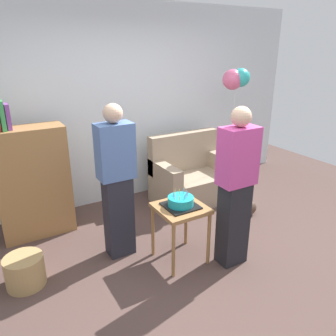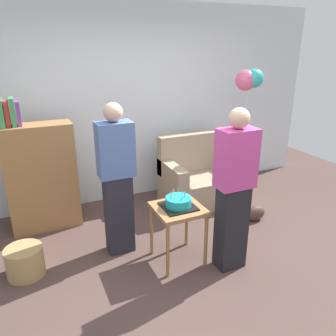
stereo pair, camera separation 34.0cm
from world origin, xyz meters
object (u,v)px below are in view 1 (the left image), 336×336
(side_table, at_px, (180,215))
(person_blowing_candles, at_px, (117,182))
(bookshelf, at_px, (32,181))
(balloon_bunch, at_px, (236,79))
(person_holding_cake, at_px, (236,188))
(wicker_basket, at_px, (25,271))
(handbag, at_px, (248,209))
(couch, at_px, (191,177))
(birthday_cake, at_px, (181,202))

(side_table, bearing_deg, person_blowing_candles, 138.97)
(bookshelf, relative_size, balloon_bunch, 0.87)
(bookshelf, relative_size, side_table, 2.60)
(bookshelf, distance_m, person_holding_cake, 2.30)
(person_holding_cake, bearing_deg, person_blowing_candles, -44.07)
(wicker_basket, height_order, handbag, wicker_basket)
(person_blowing_candles, bearing_deg, couch, 24.77)
(balloon_bunch, bearing_deg, handbag, -112.41)
(birthday_cake, relative_size, handbag, 1.14)
(birthday_cake, relative_size, person_blowing_candles, 0.20)
(balloon_bunch, bearing_deg, person_holding_cake, -129.57)
(couch, height_order, person_holding_cake, person_holding_cake)
(bookshelf, xyz_separation_m, handbag, (2.47, -0.98, -0.57))
(couch, height_order, balloon_bunch, balloon_bunch)
(couch, distance_m, birthday_cake, 1.51)
(person_blowing_candles, bearing_deg, handbag, -5.39)
(birthday_cake, xyz_separation_m, balloon_bunch, (1.59, 1.10, 1.03))
(person_holding_cake, xyz_separation_m, wicker_basket, (-1.91, 0.69, -0.68))
(side_table, bearing_deg, birthday_cake, 147.84)
(side_table, bearing_deg, couch, 51.57)
(side_table, relative_size, person_blowing_candles, 0.38)
(person_holding_cake, distance_m, balloon_bunch, 2.01)
(side_table, xyz_separation_m, balloon_bunch, (1.59, 1.10, 1.18))
(bookshelf, relative_size, birthday_cake, 5.03)
(couch, bearing_deg, person_holding_cake, -108.15)
(person_blowing_candles, height_order, handbag, person_blowing_candles)
(balloon_bunch, bearing_deg, bookshelf, 175.51)
(birthday_cake, distance_m, person_holding_cake, 0.56)
(bookshelf, distance_m, person_blowing_candles, 1.13)
(balloon_bunch, bearing_deg, person_blowing_candles, -162.35)
(couch, height_order, side_table, couch)
(person_blowing_candles, height_order, balloon_bunch, balloon_bunch)
(bookshelf, bearing_deg, birthday_cake, -47.95)
(birthday_cake, xyz_separation_m, wicker_basket, (-1.47, 0.39, -0.52))
(wicker_basket, distance_m, handbag, 2.76)
(couch, relative_size, side_table, 1.78)
(person_holding_cake, xyz_separation_m, balloon_bunch, (1.15, 1.39, 0.87))
(handbag, bearing_deg, balloon_bunch, 67.59)
(couch, xyz_separation_m, birthday_cake, (-0.92, -1.16, 0.33))
(person_holding_cake, height_order, wicker_basket, person_holding_cake)
(person_blowing_candles, bearing_deg, birthday_cake, -43.42)
(bookshelf, relative_size, wicker_basket, 4.47)
(side_table, xyz_separation_m, wicker_basket, (-1.47, 0.39, -0.37))
(person_holding_cake, height_order, balloon_bunch, balloon_bunch)
(handbag, bearing_deg, person_blowing_candles, 176.99)
(handbag, relative_size, balloon_bunch, 0.15)
(handbag, bearing_deg, wicker_basket, 178.88)
(side_table, height_order, person_blowing_candles, person_blowing_candles)
(bookshelf, height_order, birthday_cake, bookshelf)
(person_blowing_candles, relative_size, person_holding_cake, 1.00)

